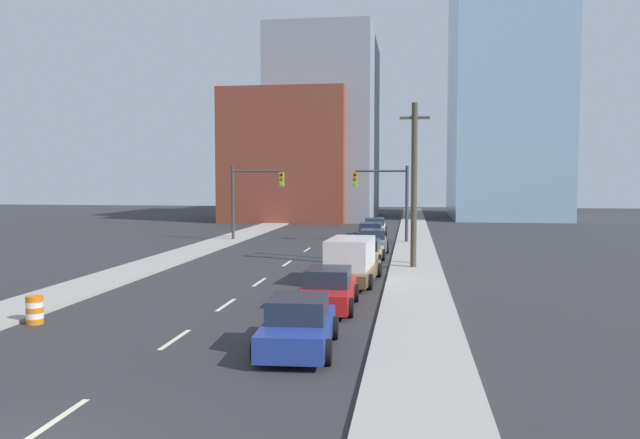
# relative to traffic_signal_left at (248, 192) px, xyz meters

# --- Properties ---
(sidewalk_left) EXTENTS (2.78, 91.62, 0.13)m
(sidewalk_left) POSITION_rel_traffic_signal_left_xyz_m (-1.71, 7.66, -3.75)
(sidewalk_left) COLOR #9E9B93
(sidewalk_left) RESTS_ON ground
(sidewalk_right) EXTENTS (2.78, 91.62, 0.13)m
(sidewalk_right) POSITION_rel_traffic_signal_left_xyz_m (12.95, 7.66, -3.75)
(sidewalk_right) COLOR #9E9B93
(sidewalk_right) RESTS_ON ground
(lane_stripe_at_2m) EXTENTS (0.16, 2.40, 0.01)m
(lane_stripe_at_2m) POSITION_rel_traffic_signal_left_xyz_m (5.62, -36.15, -3.81)
(lane_stripe_at_2m) COLOR beige
(lane_stripe_at_2m) RESTS_ON ground
(lane_stripe_at_8m) EXTENTS (0.16, 2.40, 0.01)m
(lane_stripe_at_8m) POSITION_rel_traffic_signal_left_xyz_m (5.62, -29.73, -3.81)
(lane_stripe_at_8m) COLOR beige
(lane_stripe_at_8m) RESTS_ON ground
(lane_stripe_at_14m) EXTENTS (0.16, 2.40, 0.01)m
(lane_stripe_at_14m) POSITION_rel_traffic_signal_left_xyz_m (5.62, -24.47, -3.81)
(lane_stripe_at_14m) COLOR beige
(lane_stripe_at_14m) RESTS_ON ground
(lane_stripe_at_19m) EXTENTS (0.16, 2.40, 0.01)m
(lane_stripe_at_19m) POSITION_rel_traffic_signal_left_xyz_m (5.62, -19.07, -3.81)
(lane_stripe_at_19m) COLOR beige
(lane_stripe_at_19m) RESTS_ON ground
(lane_stripe_at_26m) EXTENTS (0.16, 2.40, 0.01)m
(lane_stripe_at_26m) POSITION_rel_traffic_signal_left_xyz_m (5.62, -12.47, -3.81)
(lane_stripe_at_26m) COLOR beige
(lane_stripe_at_26m) RESTS_ON ground
(lane_stripe_at_33m) EXTENTS (0.16, 2.40, 0.01)m
(lane_stripe_at_33m) POSITION_rel_traffic_signal_left_xyz_m (5.62, -5.41, -3.81)
(lane_stripe_at_33m) COLOR beige
(lane_stripe_at_33m) RESTS_ON ground
(building_brick_left) EXTENTS (14.00, 16.00, 14.86)m
(building_brick_left) POSITION_rel_traffic_signal_left_xyz_m (-1.42, 25.94, 3.62)
(building_brick_left) COLOR brown
(building_brick_left) RESTS_ON ground
(building_office_center) EXTENTS (12.00, 20.00, 22.19)m
(building_office_center) POSITION_rel_traffic_signal_left_xyz_m (2.22, 29.94, 7.28)
(building_office_center) COLOR gray
(building_office_center) RESTS_ON ground
(building_glass_right) EXTENTS (13.00, 20.00, 36.28)m
(building_glass_right) POSITION_rel_traffic_signal_left_xyz_m (24.18, 33.94, 14.33)
(building_glass_right) COLOR #8CADC6
(building_glass_right) RESTS_ON ground
(traffic_signal_left) EXTENTS (4.23, 0.35, 5.87)m
(traffic_signal_left) POSITION_rel_traffic_signal_left_xyz_m (0.00, 0.00, 0.00)
(traffic_signal_left) COLOR #38383D
(traffic_signal_left) RESTS_ON ground
(traffic_signal_right) EXTENTS (4.23, 0.35, 5.87)m
(traffic_signal_right) POSITION_rel_traffic_signal_left_xyz_m (11.13, 0.00, 0.00)
(traffic_signal_right) COLOR #38383D
(traffic_signal_right) RESTS_ON ground
(utility_pole_right_mid) EXTENTS (1.60, 0.32, 8.92)m
(utility_pole_right_mid) POSITION_rel_traffic_signal_left_xyz_m (12.82, -13.71, 0.77)
(utility_pole_right_mid) COLOR #473D33
(utility_pole_right_mid) RESTS_ON ground
(traffic_barrel) EXTENTS (0.56, 0.56, 0.95)m
(traffic_barrel) POSITION_rel_traffic_signal_left_xyz_m (0.19, -28.47, -3.34)
(traffic_barrel) COLOR orange
(traffic_barrel) RESTS_ON ground
(street_lamp) EXTENTS (0.44, 0.44, 8.57)m
(street_lamp) POSITION_rel_traffic_signal_left_xyz_m (12.79, -12.04, 1.14)
(street_lamp) COLOR #4C4C51
(street_lamp) RESTS_ON ground
(sedan_blue) EXTENTS (2.28, 4.40, 1.53)m
(sedan_blue) POSITION_rel_traffic_signal_left_xyz_m (9.53, -30.36, -3.12)
(sedan_blue) COLOR navy
(sedan_blue) RESTS_ON ground
(sedan_red) EXTENTS (2.18, 4.64, 1.53)m
(sedan_red) POSITION_rel_traffic_signal_left_xyz_m (9.62, -24.57, -3.11)
(sedan_red) COLOR red
(sedan_red) RESTS_ON ground
(box_truck_brown) EXTENTS (2.70, 5.98, 2.11)m
(box_truck_brown) POSITION_rel_traffic_signal_left_xyz_m (9.90, -18.66, -2.81)
(box_truck_brown) COLOR brown
(box_truck_brown) RESTS_ON ground
(sedan_tan) EXTENTS (2.25, 4.45, 1.39)m
(sedan_tan) POSITION_rel_traffic_signal_left_xyz_m (10.05, -11.72, -3.17)
(sedan_tan) COLOR tan
(sedan_tan) RESTS_ON ground
(sedan_gray) EXTENTS (2.30, 4.63, 1.44)m
(sedan_gray) POSITION_rel_traffic_signal_left_xyz_m (10.11, -5.37, -3.16)
(sedan_gray) COLOR slate
(sedan_gray) RESTS_ON ground
(sedan_navy) EXTENTS (2.19, 4.74, 1.49)m
(sedan_navy) POSITION_rel_traffic_signal_left_xyz_m (9.60, 0.57, -3.14)
(sedan_navy) COLOR #141E47
(sedan_navy) RESTS_ON ground
(sedan_white) EXTENTS (2.25, 4.39, 1.48)m
(sedan_white) POSITION_rel_traffic_signal_left_xyz_m (9.55, 6.68, -3.14)
(sedan_white) COLOR silver
(sedan_white) RESTS_ON ground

